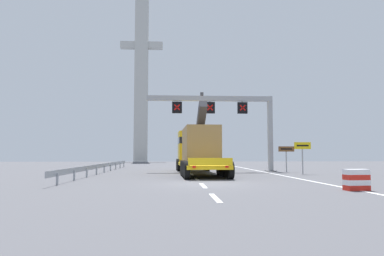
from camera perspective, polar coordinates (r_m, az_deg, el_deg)
ground at (r=18.80m, az=2.17°, el=-8.90°), size 112.00×112.00×0.00m
lane_markings at (r=41.92m, az=-1.13°, el=-6.29°), size 0.20×61.00×0.01m
edge_line_right at (r=31.71m, az=11.39°, el=-6.89°), size 0.20×63.00×0.01m
overhead_lane_gantry at (r=32.57m, az=5.60°, el=2.78°), size 11.66×0.90×7.11m
heavy_haul_truck_yellow at (r=29.41m, az=0.77°, el=-3.32°), size 3.38×14.13×5.30m
exit_sign_yellow at (r=28.97m, az=17.21°, el=-3.40°), size 1.30×0.15×2.47m
tourist_info_sign_brown at (r=31.82m, az=14.81°, el=-3.84°), size 1.37×0.15×2.21m
crash_barrier_striped at (r=16.92m, az=24.74°, el=-7.52°), size 1.04×0.60×0.90m
guardrail_left at (r=31.11m, az=-13.92°, el=-5.88°), size 0.13×27.82×0.76m
bridge_pylon_distant at (r=78.53m, az=-8.06°, el=9.81°), size 9.00×2.00×40.16m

